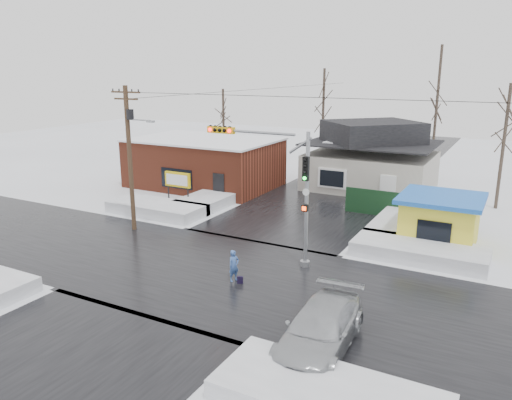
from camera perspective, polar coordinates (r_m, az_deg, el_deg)
The scene contains 22 objects.
ground at distance 25.59m, azimuth -5.45°, elevation -8.18°, with size 120.00×120.00×0.00m, color white.
road_ns at distance 25.58m, azimuth -5.45°, elevation -8.16°, with size 10.00×120.00×0.02m, color black.
road_ew at distance 25.58m, azimuth -5.45°, elevation -8.16°, with size 120.00×10.00×0.02m, color black.
snowbank_nw at distance 35.89m, azimuth -11.25°, elevation -0.94°, with size 7.00×3.00×0.80m, color white.
snowbank_ne at distance 28.48m, azimuth 18.17°, elevation -5.58°, with size 7.00×3.00×0.80m, color white.
snowbank_se at distance 16.32m, azimuth 8.30°, elevation -21.42°, with size 7.00×3.00×0.70m, color white.
snowbank_nside_w at distance 38.64m, azimuth -4.25°, elevation 0.43°, with size 3.00×8.00×0.80m, color white.
snowbank_nside_e at distance 33.50m, azimuth 16.41°, elevation -2.41°, with size 3.00×8.00×0.80m, color white.
traffic_signal at distance 25.51m, azimuth 2.58°, elevation 2.52°, with size 6.05×0.68×7.00m.
utility_pole at distance 31.64m, azimuth -14.19°, elevation 5.53°, with size 3.15×0.44×9.00m.
brick_building at distance 43.70m, azimuth -5.91°, elevation 4.32°, with size 12.20×8.20×4.12m.
marquee_sign at distance 37.42m, azimuth -8.95°, elevation 2.20°, with size 2.20×0.21×2.55m.
house at distance 43.61m, azimuth 13.04°, elevation 4.72°, with size 10.40×8.40×5.76m.
kiosk at distance 30.91m, azimuth 20.27°, elevation -2.10°, with size 4.60×4.60×2.88m.
fence at distance 35.35m, azimuth 16.38°, elevation -0.67°, with size 8.00×0.12×1.80m, color black.
tree_far_left at distance 48.70m, azimuth 7.76°, elevation 12.29°, with size 3.00×3.00×10.00m.
tree_far_mid at distance 48.05m, azimuth 20.25°, elevation 13.41°, with size 3.00×3.00×12.00m.
tree_far_right at distance 39.61m, azimuth 26.84°, elevation 9.17°, with size 3.00×3.00×9.00m.
tree_far_west at distance 51.45m, azimuth -3.77°, elevation 10.75°, with size 3.00×3.00×8.00m.
pedestrian at distance 24.16m, azimuth -2.55°, elevation -7.55°, with size 0.56×0.37×1.55m, color #3B5FA6.
car at distance 18.80m, azimuth 7.35°, elevation -14.42°, with size 2.29×5.62×1.63m, color #AFB3B7.
shopping_bag at distance 24.09m, azimuth -1.84°, elevation -9.16°, with size 0.28×0.12×0.35m, color black.
Camera 1 is at (13.25, -19.50, 9.95)m, focal length 35.00 mm.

